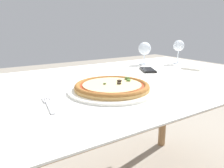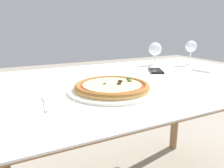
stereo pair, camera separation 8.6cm
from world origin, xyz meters
The scene contains 7 objects.
dining_table centered at (0.00, 0.00, 0.66)m, with size 1.48×0.93×0.74m.
pizza_plate centered at (-0.20, -0.14, 0.76)m, with size 0.35×0.35×0.04m.
fork centered at (-0.45, -0.16, 0.74)m, with size 0.05×0.17×0.00m.
wine_glass_far_left centered at (0.33, 0.28, 0.84)m, with size 0.09×0.09×0.15m.
wine_glass_far_right centered at (0.55, 0.18, 0.85)m, with size 0.07×0.07×0.16m.
cell_phone centered at (0.20, 0.09, 0.74)m, with size 0.13×0.16×0.01m.
napkin_folded centered at (0.49, -0.01, 0.75)m, with size 0.18×0.15×0.01m.
Camera 1 is at (-0.64, -0.84, 0.99)m, focal length 35.00 mm.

